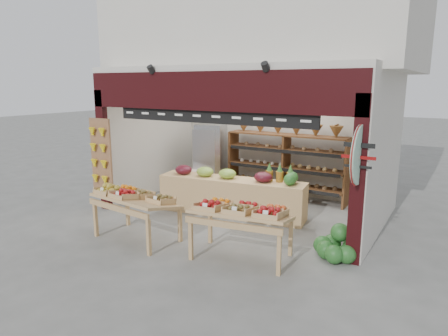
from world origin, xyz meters
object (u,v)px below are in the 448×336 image
display_table_right (242,211)px  display_table_left (133,197)px  watermelon_pile (336,246)px  refrigerator (211,158)px  back_shelving (286,151)px  cardboard_stack (200,186)px  mid_counter (231,195)px

display_table_right → display_table_left: bearing=-173.5°
display_table_left → watermelon_pile: bearing=16.8°
refrigerator → back_shelving: bearing=-4.2°
watermelon_pile → cardboard_stack: bearing=154.2°
cardboard_stack → display_table_left: (0.57, -2.97, 0.53)m
refrigerator → display_table_right: refrigerator is taller
back_shelving → display_table_left: (-1.37, -3.84, -0.42)m
mid_counter → display_table_left: (-0.86, -2.05, 0.33)m
refrigerator → watermelon_pile: size_ratio=2.38×
display_table_left → cardboard_stack: bearing=100.9°
back_shelving → mid_counter: bearing=-105.9°
cardboard_stack → mid_counter: 1.71m
back_shelving → cardboard_stack: size_ratio=3.10×
display_table_left → mid_counter: bearing=67.3°
refrigerator → mid_counter: (1.42, -1.42, -0.45)m
refrigerator → mid_counter: refrigerator is taller
back_shelving → cardboard_stack: bearing=-155.7°
mid_counter → display_table_left: size_ratio=2.00×
back_shelving → cardboard_stack: (-1.94, -0.88, -0.95)m
refrigerator → display_table_left: (0.56, -3.47, -0.12)m
refrigerator → mid_counter: size_ratio=0.55×
display_table_left → display_table_right: display_table_right is taller
display_table_left → display_table_right: bearing=6.5°
refrigerator → display_table_left: refrigerator is taller
refrigerator → display_table_right: 4.19m
display_table_right → watermelon_pile: size_ratio=2.27×
back_shelving → watermelon_pile: bearing=-53.8°
mid_counter → watermelon_pile: size_ratio=4.37×
refrigerator → watermelon_pile: refrigerator is taller
back_shelving → watermelon_pile: 3.62m
back_shelving → display_table_right: 3.70m
display_table_right → watermelon_pile: bearing=31.0°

